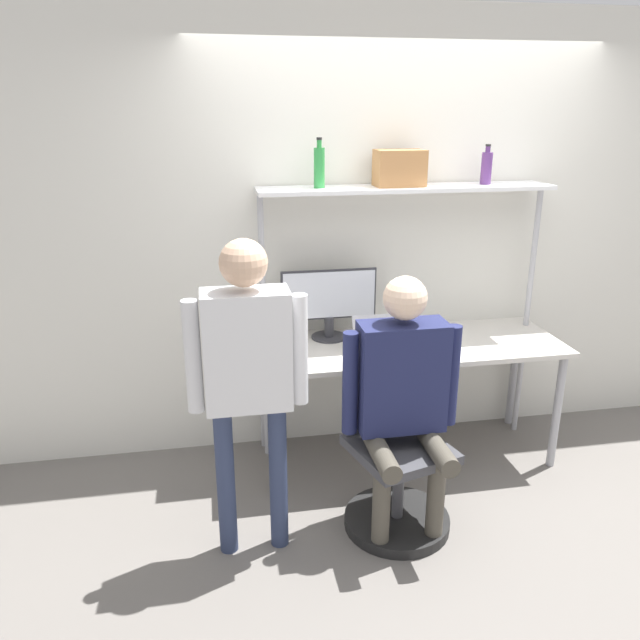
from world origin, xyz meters
name	(u,v)px	position (x,y,z in m)	size (l,w,h in m)	color
ground_plane	(422,486)	(0.00, 0.00, 0.00)	(12.00, 12.00, 0.00)	slate
wall_back	(395,237)	(0.00, 0.74, 1.35)	(8.00, 0.06, 2.70)	silver
desk	(408,355)	(0.00, 0.36, 0.69)	(1.85, 0.69, 0.77)	beige
shelf_unit	(405,223)	(0.00, 0.55, 1.47)	(1.76, 0.30, 1.69)	white
monitor	(329,300)	(-0.46, 0.54, 1.02)	(0.59, 0.22, 0.43)	#333338
laptop	(378,343)	(-0.23, 0.25, 0.83)	(0.28, 0.22, 0.21)	#BCBCC1
cell_phone	(415,348)	(0.00, 0.26, 0.78)	(0.07, 0.15, 0.01)	black
office_chair	(394,474)	(-0.27, -0.28, 0.29)	(0.57, 0.57, 0.94)	black
person_seated	(403,387)	(-0.26, -0.33, 0.82)	(0.60, 0.47, 1.37)	#4C473D
person_standing	(247,363)	(-1.02, -0.35, 1.01)	(0.56, 0.22, 1.59)	#2D3856
bottle_green	(319,167)	(-0.52, 0.55, 1.81)	(0.06, 0.06, 0.28)	#2D8C3F
bottle_purple	(486,167)	(0.49, 0.55, 1.79)	(0.06, 0.06, 0.23)	#593372
storage_box	(399,168)	(-0.05, 0.55, 1.79)	(0.28, 0.18, 0.21)	#B27A47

